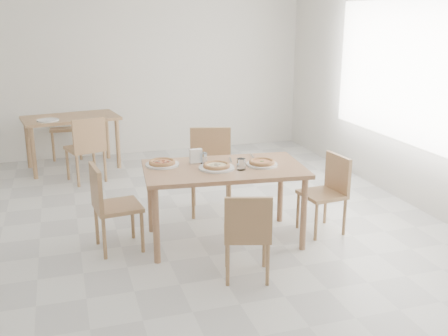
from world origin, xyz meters
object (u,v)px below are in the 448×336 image
object	(u,v)px
plate_margherita	(262,164)
plate_pepperoni	(162,164)
napkin_holder	(196,157)
chair_west	(109,202)
tumbler_a	(241,164)
tumbler_b	(203,158)
main_table	(224,175)
chair_north	(211,164)
pizza_mushroom	(217,165)
second_table	(71,124)
plate_mushroom	(217,168)
pizza_margherita	(262,162)
chair_south	(247,231)
chair_back_n	(66,122)
pizza_pepperoni	(162,162)
chair_east	(328,188)
plate_empty	(48,120)

from	to	relation	value
plate_margherita	plate_pepperoni	distance (m)	0.96
plate_margherita	napkin_holder	distance (m)	0.64
chair_west	tumbler_a	bearing A→B (deg)	-108.23
plate_pepperoni	tumbler_b	world-z (taller)	tumbler_b
plate_pepperoni	tumbler_b	xyz separation A→B (m)	(0.39, -0.04, 0.04)
main_table	tumbler_a	world-z (taller)	tumbler_a
plate_pepperoni	napkin_holder	world-z (taller)	napkin_holder
chair_north	pizza_mushroom	xyz separation A→B (m)	(-0.20, -0.88, 0.25)
second_table	chair_north	bearing A→B (deg)	-66.06
plate_mushroom	pizza_margherita	xyz separation A→B (m)	(0.45, -0.02, 0.02)
chair_south	chair_back_n	size ratio (longest dim) A/B	0.84
pizza_mushroom	plate_pepperoni	bearing A→B (deg)	150.73
plate_mushroom	tumbler_a	xyz separation A→B (m)	(0.21, -0.10, 0.04)
pizza_pepperoni	second_table	bearing A→B (deg)	105.23
plate_pepperoni	pizza_pepperoni	xyz separation A→B (m)	(-0.00, -0.00, 0.02)
chair_south	tumbler_b	bearing A→B (deg)	-67.88
plate_margherita	second_table	bearing A→B (deg)	118.50
chair_north	pizza_mushroom	world-z (taller)	chair_north
chair_west	chair_east	bearing A→B (deg)	-101.89
plate_mushroom	chair_back_n	size ratio (longest dim) A/B	0.36
pizza_pepperoni	second_table	world-z (taller)	pizza_pepperoni
chair_east	plate_empty	world-z (taller)	chair_east
main_table	napkin_holder	bearing A→B (deg)	145.34
pizza_pepperoni	chair_west	bearing A→B (deg)	-167.25
tumbler_b	napkin_holder	distance (m)	0.07
pizza_margherita	tumbler_b	xyz separation A→B (m)	(-0.52, 0.24, 0.02)
chair_west	plate_empty	size ratio (longest dim) A/B	2.86
tumbler_a	napkin_holder	size ratio (longest dim) A/B	0.74
chair_east	tumbler_b	bearing A→B (deg)	-108.70
main_table	chair_north	xyz separation A→B (m)	(0.11, 0.85, -0.13)
plate_pepperoni	second_table	world-z (taller)	plate_pepperoni
chair_north	tumbler_a	size ratio (longest dim) A/B	8.60
plate_empty	tumbler_a	bearing A→B (deg)	-59.53
tumbler_b	second_table	xyz separation A→B (m)	(-1.16, 2.85, -0.15)
pizza_mushroom	tumbler_b	distance (m)	0.23
plate_mushroom	second_table	xyz separation A→B (m)	(-1.23, 3.07, -0.11)
tumbler_a	plate_empty	bearing A→B (deg)	120.47
plate_empty	pizza_margherita	bearing A→B (deg)	-55.43
plate_mushroom	tumbler_b	bearing A→B (deg)	108.33
chair_east	chair_back_n	bearing A→B (deg)	-153.64
chair_north	plate_margherita	size ratio (longest dim) A/B	3.07
chair_east	tumbler_b	size ratio (longest dim) A/B	7.66
chair_west	napkin_holder	xyz separation A→B (m)	(0.85, 0.08, 0.34)
chair_east	second_table	size ratio (longest dim) A/B	0.57
tumbler_b	chair_south	bearing A→B (deg)	-84.66
main_table	pizza_mushroom	xyz separation A→B (m)	(-0.08, -0.03, 0.11)
chair_west	chair_back_n	bearing A→B (deg)	-1.97
main_table	plate_empty	distance (m)	3.25
chair_west	pizza_pepperoni	xyz separation A→B (m)	(0.53, 0.12, 0.30)
chair_north	chair_east	bearing A→B (deg)	-29.12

